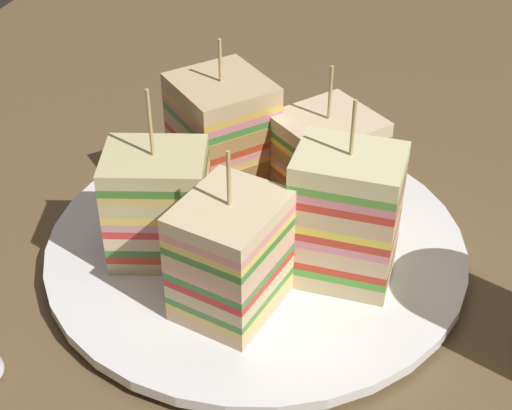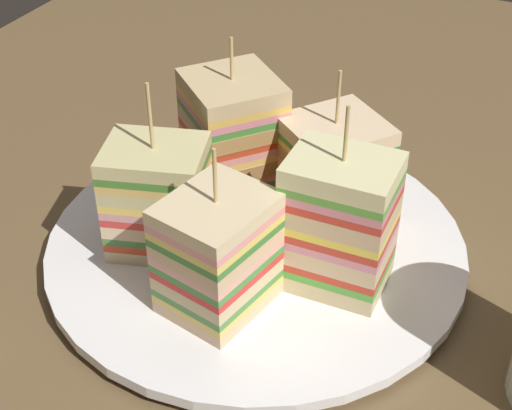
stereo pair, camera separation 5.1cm
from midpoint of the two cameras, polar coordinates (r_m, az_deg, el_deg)
ground_plane at (r=54.34cm, az=2.69°, el=-4.64°), size 112.14×85.78×1.80cm
plate at (r=53.20cm, az=2.75°, el=-3.20°), size 28.99×28.99×1.44cm
sandwich_wedge_0 at (r=54.07cm, az=8.47°, el=2.66°), size 8.86×8.78×11.17cm
sandwich_wedge_1 at (r=55.28cm, az=0.94°, el=5.06°), size 8.87×8.92×12.26cm
sandwich_wedge_2 at (r=50.28cm, az=-4.47°, el=0.43°), size 6.85×7.74×12.30cm
sandwich_wedge_3 at (r=45.64cm, az=0.35°, el=-3.79°), size 7.51×6.64×11.29cm
sandwich_wedge_4 at (r=47.40cm, az=9.25°, el=-1.47°), size 5.15×6.63×12.80cm
chip_pile at (r=52.19cm, az=3.72°, el=-2.08°), size 6.87×6.54×1.90cm
salad_garnish at (r=60.45cm, az=4.38°, el=3.48°), size 7.72×5.71×1.48cm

